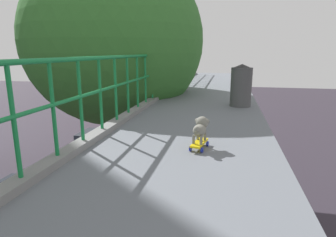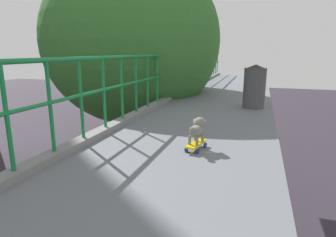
{
  "view_description": "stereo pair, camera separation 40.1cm",
  "coord_description": "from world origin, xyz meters",
  "px_view_note": "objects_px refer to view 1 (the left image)",
  "views": [
    {
      "loc": [
        1.59,
        -0.92,
        7.18
      ],
      "look_at": [
        0.78,
        2.89,
        6.25
      ],
      "focal_mm": 30.31,
      "sensor_mm": 36.0,
      "label": 1
    },
    {
      "loc": [
        1.98,
        -0.82,
        7.18
      ],
      "look_at": [
        0.78,
        2.89,
        6.25
      ],
      "focal_mm": 30.31,
      "sensor_mm": 36.0,
      "label": 2
    }
  ],
  "objects_px": {
    "car_black_fifth": "(116,167)",
    "litter_bin": "(241,85)",
    "city_bus": "(143,100)",
    "car_white_sixth": "(92,143)",
    "toy_skateboard": "(199,144)",
    "small_dog": "(201,127)",
    "car_green_fourth": "(9,200)"
  },
  "relations": [
    {
      "from": "litter_bin",
      "to": "toy_skateboard",
      "type": "bearing_deg",
      "value": -101.17
    },
    {
      "from": "city_bus",
      "to": "litter_bin",
      "type": "distance_m",
      "value": 26.52
    },
    {
      "from": "toy_skateboard",
      "to": "litter_bin",
      "type": "bearing_deg",
      "value": 78.83
    },
    {
      "from": "car_green_fourth",
      "to": "litter_bin",
      "type": "distance_m",
      "value": 11.77
    },
    {
      "from": "car_black_fifth",
      "to": "city_bus",
      "type": "height_order",
      "value": "city_bus"
    },
    {
      "from": "city_bus",
      "to": "litter_bin",
      "type": "bearing_deg",
      "value": -68.05
    },
    {
      "from": "car_green_fourth",
      "to": "car_white_sixth",
      "type": "height_order",
      "value": "car_white_sixth"
    },
    {
      "from": "litter_bin",
      "to": "car_black_fifth",
      "type": "bearing_deg",
      "value": 129.8
    },
    {
      "from": "car_black_fifth",
      "to": "city_bus",
      "type": "relative_size",
      "value": 0.42
    },
    {
      "from": "city_bus",
      "to": "small_dog",
      "type": "distance_m",
      "value": 29.13
    },
    {
      "from": "car_black_fifth",
      "to": "toy_skateboard",
      "type": "xyz_separation_m",
      "value": [
        5.75,
        -10.75,
        5.31
      ]
    },
    {
      "from": "car_white_sixth",
      "to": "litter_bin",
      "type": "relative_size",
      "value": 4.41
    },
    {
      "from": "car_black_fifth",
      "to": "car_white_sixth",
      "type": "relative_size",
      "value": 1.04
    },
    {
      "from": "car_black_fifth",
      "to": "toy_skateboard",
      "type": "height_order",
      "value": "toy_skateboard"
    },
    {
      "from": "litter_bin",
      "to": "city_bus",
      "type": "bearing_deg",
      "value": 111.95
    },
    {
      "from": "car_green_fourth",
      "to": "toy_skateboard",
      "type": "bearing_deg",
      "value": -34.81
    },
    {
      "from": "car_black_fifth",
      "to": "litter_bin",
      "type": "height_order",
      "value": "litter_bin"
    },
    {
      "from": "car_black_fifth",
      "to": "toy_skateboard",
      "type": "distance_m",
      "value": 13.3
    },
    {
      "from": "car_black_fifth",
      "to": "litter_bin",
      "type": "bearing_deg",
      "value": -50.2
    },
    {
      "from": "car_white_sixth",
      "to": "city_bus",
      "type": "bearing_deg",
      "value": 89.85
    },
    {
      "from": "small_dog",
      "to": "litter_bin",
      "type": "distance_m",
      "value": 3.14
    },
    {
      "from": "car_black_fifth",
      "to": "car_white_sixth",
      "type": "distance_m",
      "value": 5.11
    },
    {
      "from": "car_white_sixth",
      "to": "city_bus",
      "type": "relative_size",
      "value": 0.4
    },
    {
      "from": "car_white_sixth",
      "to": "toy_skateboard",
      "type": "height_order",
      "value": "toy_skateboard"
    },
    {
      "from": "city_bus",
      "to": "small_dog",
      "type": "height_order",
      "value": "small_dog"
    },
    {
      "from": "car_black_fifth",
      "to": "small_dog",
      "type": "distance_m",
      "value": 13.35
    },
    {
      "from": "small_dog",
      "to": "toy_skateboard",
      "type": "bearing_deg",
      "value": -101.4
    },
    {
      "from": "toy_skateboard",
      "to": "litter_bin",
      "type": "height_order",
      "value": "litter_bin"
    },
    {
      "from": "toy_skateboard",
      "to": "small_dog",
      "type": "relative_size",
      "value": 1.11
    },
    {
      "from": "car_black_fifth",
      "to": "litter_bin",
      "type": "xyz_separation_m",
      "value": [
        6.36,
        -7.64,
        5.73
      ]
    },
    {
      "from": "city_bus",
      "to": "small_dog",
      "type": "relative_size",
      "value": 27.23
    },
    {
      "from": "toy_skateboard",
      "to": "small_dog",
      "type": "height_order",
      "value": "small_dog"
    }
  ]
}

